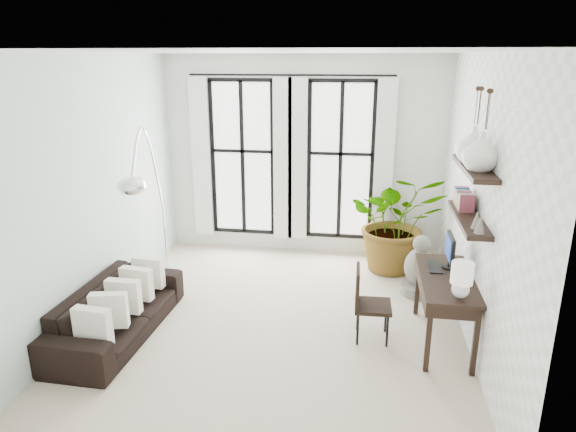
% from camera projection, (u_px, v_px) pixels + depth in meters
% --- Properties ---
extents(floor, '(5.00, 5.00, 0.00)m').
position_uv_depth(floor, '(277.00, 321.00, 6.39)').
color(floor, beige).
rests_on(floor, ground).
extents(ceiling, '(5.00, 5.00, 0.00)m').
position_uv_depth(ceiling, '(275.00, 52.00, 5.44)').
color(ceiling, white).
rests_on(ceiling, wall_back).
extents(wall_left, '(0.00, 5.00, 5.00)m').
position_uv_depth(wall_left, '(95.00, 190.00, 6.25)').
color(wall_left, silver).
rests_on(wall_left, floor).
extents(wall_right, '(0.00, 5.00, 5.00)m').
position_uv_depth(wall_right, '(480.00, 205.00, 5.59)').
color(wall_right, white).
rests_on(wall_right, floor).
extents(wall_back, '(4.50, 0.00, 4.50)m').
position_uv_depth(wall_back, '(303.00, 157.00, 8.28)').
color(wall_back, white).
rests_on(wall_back, floor).
extents(windows, '(3.26, 0.13, 2.65)m').
position_uv_depth(windows, '(291.00, 160.00, 8.25)').
color(windows, white).
rests_on(windows, wall_back).
extents(wall_shelves, '(0.25, 1.30, 0.60)m').
position_uv_depth(wall_shelves, '(470.00, 197.00, 5.43)').
color(wall_shelves, black).
rests_on(wall_shelves, wall_right).
extents(sofa, '(0.87, 2.10, 0.61)m').
position_uv_depth(sofa, '(117.00, 311.00, 6.01)').
color(sofa, black).
rests_on(sofa, floor).
extents(throw_pillows, '(0.40, 1.52, 0.40)m').
position_uv_depth(throw_pillows, '(124.00, 296.00, 5.93)').
color(throw_pillows, white).
rests_on(throw_pillows, sofa).
extents(plant, '(1.51, 1.34, 1.54)m').
position_uv_depth(plant, '(396.00, 222.00, 7.72)').
color(plant, '#2D7228').
rests_on(plant, floor).
extents(desk, '(0.58, 1.37, 1.20)m').
position_uv_depth(desk, '(446.00, 284.00, 5.66)').
color(desk, black).
rests_on(desk, floor).
extents(desk_chair, '(0.42, 0.42, 0.87)m').
position_uv_depth(desk_chair, '(366.00, 299.00, 5.86)').
color(desk_chair, black).
rests_on(desk_chair, floor).
extents(arc_lamp, '(0.73, 2.06, 2.35)m').
position_uv_depth(arc_lamp, '(147.00, 167.00, 6.39)').
color(arc_lamp, silver).
rests_on(arc_lamp, floor).
extents(buddha, '(0.48, 0.48, 0.86)m').
position_uv_depth(buddha, '(420.00, 270.00, 7.01)').
color(buddha, gray).
rests_on(buddha, floor).
extents(vase_a, '(0.37, 0.37, 0.38)m').
position_uv_depth(vase_a, '(481.00, 151.00, 5.00)').
color(vase_a, white).
rests_on(vase_a, shelf_upper).
extents(vase_b, '(0.37, 0.37, 0.38)m').
position_uv_depth(vase_b, '(473.00, 145.00, 5.37)').
color(vase_b, white).
rests_on(vase_b, shelf_upper).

